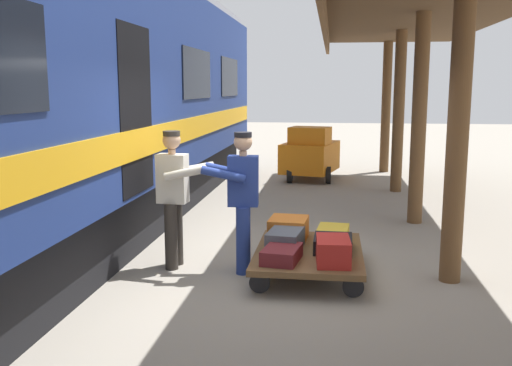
{
  "coord_description": "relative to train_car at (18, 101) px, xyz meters",
  "views": [
    {
      "loc": [
        -0.52,
        6.61,
        2.22
      ],
      "look_at": [
        0.32,
        0.27,
        1.15
      ],
      "focal_mm": 40.07,
      "sensor_mm": 36.0,
      "label": 1
    }
  ],
  "objects": [
    {
      "name": "porter_in_overalls",
      "position": [
        -2.76,
        -0.03,
        -1.14
      ],
      "size": [
        0.69,
        0.46,
        1.7
      ],
      "color": "navy",
      "rests_on": "ground_plane"
    },
    {
      "name": "ground_plane",
      "position": [
        -3.3,
        0.0,
        -2.06
      ],
      "size": [
        60.0,
        60.0,
        0.0
      ],
      "primitive_type": "plane",
      "color": "gray"
    },
    {
      "name": "suitcase_orange_carryall",
      "position": [
        -3.29,
        -0.51,
        -1.62
      ],
      "size": [
        0.51,
        0.56,
        0.27
      ],
      "primitive_type": "cube",
      "rotation": [
        0.0,
        0.0,
        -0.07
      ],
      "color": "#CC6B23",
      "rests_on": "luggage_cart"
    },
    {
      "name": "suitcase_red_plastic",
      "position": [
        -3.86,
        0.46,
        -1.62
      ],
      "size": [
        0.39,
        0.56,
        0.28
      ],
      "primitive_type": "cube",
      "rotation": [
        0.0,
        0.0,
        0.05
      ],
      "color": "#AD231E",
      "rests_on": "luggage_cart"
    },
    {
      "name": "porter_by_door",
      "position": [
        -1.91,
        -0.1,
        -1.14
      ],
      "size": [
        0.68,
        0.45,
        1.7
      ],
      "color": "#332D28",
      "rests_on": "ground_plane"
    },
    {
      "name": "baggage_tug",
      "position": [
        -3.3,
        -7.2,
        -1.43
      ],
      "size": [
        1.46,
        1.9,
        1.3
      ],
      "color": "orange",
      "rests_on": "ground_plane"
    },
    {
      "name": "suitcase_slate_roller",
      "position": [
        -3.29,
        -0.03,
        -1.64
      ],
      "size": [
        0.45,
        0.64,
        0.23
      ],
      "primitive_type": "cube",
      "rotation": [
        0.0,
        0.0,
        -0.13
      ],
      "color": "#4C515B",
      "rests_on": "luggage_cart"
    },
    {
      "name": "suitcase_yellow_case",
      "position": [
        -3.86,
        -0.51,
        -1.67
      ],
      "size": [
        0.43,
        0.54,
        0.17
      ],
      "primitive_type": "cube",
      "rotation": [
        0.0,
        0.0,
        -0.1
      ],
      "color": "gold",
      "rests_on": "luggage_cart"
    },
    {
      "name": "suitcase_black_hardshell",
      "position": [
        -3.86,
        -0.03,
        -1.67
      ],
      "size": [
        0.46,
        0.53,
        0.17
      ],
      "primitive_type": "cube",
      "rotation": [
        0.0,
        0.0,
        -0.02
      ],
      "color": "black",
      "rests_on": "luggage_cart"
    },
    {
      "name": "suitcase_maroon_trunk",
      "position": [
        -3.29,
        0.46,
        -1.68
      ],
      "size": [
        0.45,
        0.61,
        0.16
      ],
      "primitive_type": "cube",
      "rotation": [
        0.0,
        0.0,
        -0.14
      ],
      "color": "maroon",
      "rests_on": "luggage_cart"
    },
    {
      "name": "train_car",
      "position": [
        0.0,
        0.0,
        0.0
      ],
      "size": [
        3.02,
        17.97,
        4.0
      ],
      "color": "navy",
      "rests_on": "ground_plane"
    },
    {
      "name": "luggage_cart",
      "position": [
        -3.58,
        -0.03,
        -1.8
      ],
      "size": [
        1.26,
        1.77,
        0.3
      ],
      "color": "brown",
      "rests_on": "ground_plane"
    }
  ]
}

